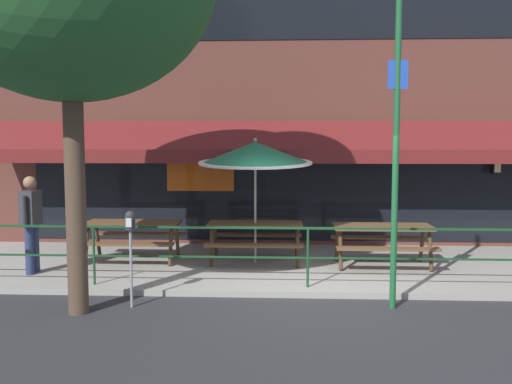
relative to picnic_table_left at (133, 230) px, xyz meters
The scene contains 11 objects.
ground_plane 3.97m from the picnic_table_left, 32.48° to the right, with size 120.00×120.00×0.00m, color #2D2D30.
patio_deck 3.36m from the picnic_table_left, ahead, with size 15.00×4.00×0.10m, color #9E998E.
restaurant_building 4.97m from the picnic_table_left, 32.84° to the left, with size 15.00×1.60×7.56m.
patio_railing 3.75m from the picnic_table_left, 28.61° to the right, with size 13.84×0.04×0.97m.
picnic_table_left is the anchor object (origin of this frame).
picnic_table_centre 2.37m from the picnic_table_left, ahead, with size 1.80×1.42×0.76m.
picnic_table_right 4.74m from the picnic_table_left, ahead, with size 1.80×1.42×0.76m.
patio_umbrella_centre 2.79m from the picnic_table_left, ahead, with size 2.14×2.14×2.38m.
pedestrian_walking 1.88m from the picnic_table_left, 144.13° to the right, with size 0.25×0.62×1.71m.
parking_meter_near 2.81m from the picnic_table_left, 75.49° to the right, with size 0.15×0.16×1.42m.
street_sign_pole 5.43m from the picnic_table_left, 29.55° to the right, with size 0.28×0.09×4.65m.
Camera 1 is at (-0.38, -8.63, 2.45)m, focal length 40.00 mm.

